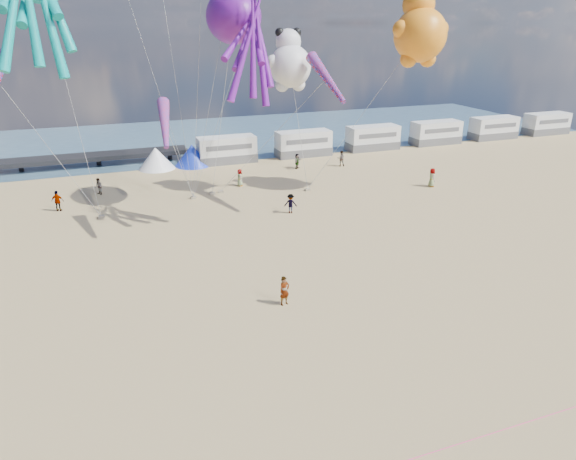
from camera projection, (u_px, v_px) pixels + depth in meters
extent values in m
plane|color=tan|center=(316.00, 387.00, 22.79)|extent=(120.00, 120.00, 0.00)
plane|color=#3B5C72|center=(158.00, 140.00, 70.60)|extent=(120.00, 120.00, 0.00)
cube|color=silver|center=(227.00, 150.00, 58.93)|extent=(6.60, 2.50, 3.00)
cube|color=silver|center=(303.00, 143.00, 62.00)|extent=(6.60, 2.50, 3.00)
cube|color=silver|center=(373.00, 138.00, 65.06)|extent=(6.60, 2.50, 3.00)
cube|color=silver|center=(436.00, 133.00, 68.12)|extent=(6.60, 2.50, 3.00)
cube|color=silver|center=(494.00, 128.00, 71.18)|extent=(6.60, 2.50, 3.00)
cube|color=silver|center=(547.00, 124.00, 74.24)|extent=(6.60, 2.50, 3.00)
cone|color=white|center=(156.00, 158.00, 56.47)|extent=(4.00, 4.00, 2.40)
cone|color=#1933CC|center=(192.00, 155.00, 57.76)|extent=(4.00, 4.00, 2.40)
imported|color=tan|center=(284.00, 291.00, 29.15)|extent=(0.73, 0.57, 1.76)
imported|color=#7F6659|center=(432.00, 177.00, 50.38)|extent=(0.54, 0.73, 1.85)
imported|color=#7F6659|center=(341.00, 158.00, 57.68)|extent=(0.98, 0.78, 1.75)
imported|color=#7F6659|center=(291.00, 203.00, 43.38)|extent=(1.00, 0.91, 1.68)
imported|color=#7F6659|center=(58.00, 201.00, 43.79)|extent=(1.32, 1.03, 1.80)
imported|color=#7F6659|center=(297.00, 161.00, 56.72)|extent=(0.97, 0.99, 1.67)
imported|color=#7F6659|center=(240.00, 178.00, 50.62)|extent=(0.45, 0.65, 1.70)
imported|color=#7F6659|center=(99.00, 186.00, 48.08)|extent=(0.79, 0.91, 1.57)
cube|color=gray|center=(101.00, 217.00, 42.49)|extent=(0.50, 0.35, 0.22)
cube|color=gray|center=(212.00, 193.00, 48.35)|extent=(0.50, 0.35, 0.22)
cube|color=gray|center=(308.00, 190.00, 49.43)|extent=(0.50, 0.35, 0.22)
cube|color=gray|center=(221.00, 192.00, 48.82)|extent=(0.50, 0.35, 0.22)
cube|color=gray|center=(193.00, 198.00, 47.12)|extent=(0.50, 0.35, 0.22)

